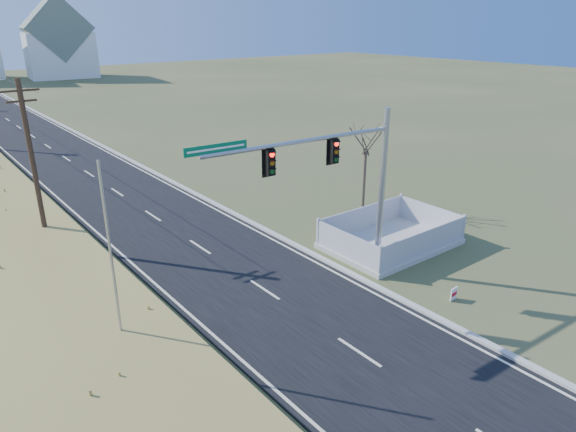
# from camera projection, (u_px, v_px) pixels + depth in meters

# --- Properties ---
(ground) EXTENTS (260.00, 260.00, 0.00)m
(ground) POSITION_uv_depth(u_px,v_px,m) (323.00, 330.00, 20.56)
(ground) COLOR #3F4C24
(ground) RESTS_ON ground
(road) EXTENTS (8.00, 180.00, 0.06)m
(road) POSITION_uv_depth(u_px,v_px,m) (23.00, 130.00, 57.17)
(road) COLOR black
(road) RESTS_ON ground
(curb) EXTENTS (0.30, 180.00, 0.18)m
(curb) POSITION_uv_depth(u_px,v_px,m) (62.00, 125.00, 59.54)
(curb) COLOR #B2AFA8
(curb) RESTS_ON ground
(utility_pole_near) EXTENTS (1.80, 0.26, 9.00)m
(utility_pole_near) POSITION_uv_depth(u_px,v_px,m) (33.00, 165.00, 26.10)
(utility_pole_near) COLOR #422D1E
(utility_pole_near) RESTS_ON ground
(condo_ne) EXTENTS (14.12, 10.51, 16.52)m
(condo_ne) POSITION_uv_depth(u_px,v_px,m) (59.00, 44.00, 105.83)
(condo_ne) COLOR white
(condo_ne) RESTS_ON ground
(traffic_signal_mast) EXTENTS (10.02, 1.04, 7.99)m
(traffic_signal_mast) POSITION_uv_depth(u_px,v_px,m) (351.00, 184.00, 22.69)
(traffic_signal_mast) COLOR #9EA0A5
(traffic_signal_mast) RESTS_ON ground
(fence_enclosure) EXTENTS (7.02, 4.81, 1.60)m
(fence_enclosure) POSITION_uv_depth(u_px,v_px,m) (390.00, 240.00, 28.08)
(fence_enclosure) COLOR #B7B5AD
(fence_enclosure) RESTS_ON ground
(open_sign) EXTENTS (0.47, 0.09, 0.58)m
(open_sign) POSITION_uv_depth(u_px,v_px,m) (454.00, 294.00, 22.61)
(open_sign) COLOR white
(open_sign) RESTS_ON ground
(flagpole) EXTENTS (0.34, 0.34, 7.53)m
(flagpole) POSITION_uv_depth(u_px,v_px,m) (115.00, 288.00, 17.63)
(flagpole) COLOR #B7B5AD
(flagpole) RESTS_ON ground
(bare_tree) EXTENTS (2.24, 2.24, 5.93)m
(bare_tree) POSITION_uv_depth(u_px,v_px,m) (367.00, 138.00, 31.52)
(bare_tree) COLOR #4C3F33
(bare_tree) RESTS_ON ground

